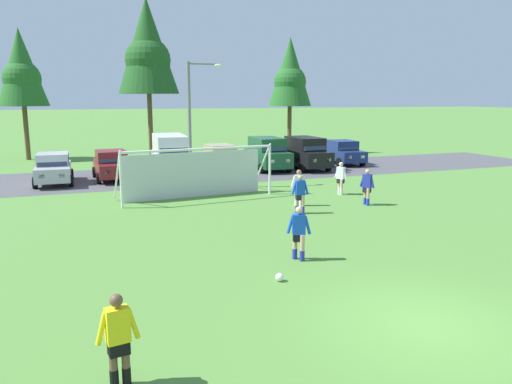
% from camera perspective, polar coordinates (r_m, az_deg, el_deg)
% --- Properties ---
extents(ground_plane, '(400.00, 400.00, 0.00)m').
position_cam_1_polar(ground_plane, '(24.43, -3.71, -0.52)').
color(ground_plane, '#518438').
extents(parking_lot_strip, '(52.00, 8.40, 0.01)m').
position_cam_1_polar(parking_lot_strip, '(31.70, -7.68, 2.03)').
color(parking_lot_strip, '#4C4C51').
rests_on(parking_lot_strip, ground).
extents(soccer_ball, '(0.22, 0.22, 0.22)m').
position_cam_1_polar(soccer_ball, '(13.30, 2.72, -9.78)').
color(soccer_ball, white).
rests_on(soccer_ball, ground).
extents(soccer_goal, '(7.57, 2.66, 2.57)m').
position_cam_1_polar(soccer_goal, '(24.04, -7.04, 2.37)').
color(soccer_goal, white).
rests_on(soccer_goal, ground).
extents(referee, '(0.75, 0.30, 1.64)m').
position_cam_1_polar(referee, '(8.87, -15.55, -16.14)').
color(referee, brown).
rests_on(referee, ground).
extents(player_striker_near, '(0.69, 0.40, 1.64)m').
position_cam_1_polar(player_striker_near, '(14.80, 4.94, -4.76)').
color(player_striker_near, tan).
rests_on(player_striker_near, ground).
extents(player_midfield_center, '(0.72, 0.38, 1.64)m').
position_cam_1_polar(player_midfield_center, '(20.74, 5.09, -0.25)').
color(player_midfield_center, tan).
rests_on(player_midfield_center, ground).
extents(player_defender_far, '(0.44, 0.69, 1.64)m').
position_cam_1_polar(player_defender_far, '(22.86, 12.65, 0.56)').
color(player_defender_far, tan).
rests_on(player_defender_far, ground).
extents(player_winger_left, '(0.41, 0.70, 1.64)m').
position_cam_1_polar(player_winger_left, '(25.11, 9.72, 1.57)').
color(player_winger_left, beige).
rests_on(player_winger_left, ground).
extents(player_winger_right, '(0.68, 0.43, 1.64)m').
position_cam_1_polar(player_winger_right, '(22.22, 4.94, 0.49)').
color(player_winger_right, '#936B4C').
rests_on(player_winger_right, ground).
extents(parked_car_slot_far_left, '(2.09, 4.23, 1.72)m').
position_cam_1_polar(parked_car_slot_far_left, '(30.12, -22.28, 2.53)').
color(parked_car_slot_far_left, '#B2B2BC').
rests_on(parked_car_slot_far_left, ground).
extents(parked_car_slot_left, '(2.16, 4.27, 1.72)m').
position_cam_1_polar(parked_car_slot_left, '(30.55, -16.25, 3.02)').
color(parked_car_slot_left, maroon).
rests_on(parked_car_slot_left, ground).
extents(parked_car_slot_center_left, '(2.44, 4.92, 2.52)m').
position_cam_1_polar(parked_car_slot_center_left, '(31.24, -9.81, 4.31)').
color(parked_car_slot_center_left, silver).
rests_on(parked_car_slot_center_left, ground).
extents(parked_car_slot_center, '(2.18, 4.27, 1.72)m').
position_cam_1_polar(parked_car_slot_center, '(33.11, -4.08, 3.99)').
color(parked_car_slot_center, tan).
rests_on(parked_car_slot_center, ground).
extents(parked_car_slot_center_right, '(2.26, 4.67, 2.16)m').
position_cam_1_polar(parked_car_slot_center_right, '(33.36, 1.34, 4.48)').
color(parked_car_slot_center_right, '#194C2D').
rests_on(parked_car_slot_center_right, ground).
extents(parked_car_slot_right, '(2.15, 4.60, 2.16)m').
position_cam_1_polar(parked_car_slot_right, '(33.90, 5.72, 4.53)').
color(parked_car_slot_right, black).
rests_on(parked_car_slot_right, ground).
extents(parked_car_slot_far_right, '(2.28, 4.32, 1.72)m').
position_cam_1_polar(parked_car_slot_far_right, '(36.84, 9.97, 4.55)').
color(parked_car_slot_far_right, navy).
rests_on(parked_car_slot_far_right, ground).
extents(tree_left_edge, '(3.74, 3.74, 9.98)m').
position_cam_1_polar(tree_left_edge, '(42.59, -25.41, 12.57)').
color(tree_left_edge, brown).
rests_on(tree_left_edge, ground).
extents(tree_mid_left, '(4.58, 4.58, 12.22)m').
position_cam_1_polar(tree_mid_left, '(39.81, -12.38, 15.78)').
color(tree_mid_left, brown).
rests_on(tree_mid_left, ground).
extents(tree_center_back, '(3.68, 3.68, 9.82)m').
position_cam_1_polar(tree_center_back, '(43.47, 3.94, 13.36)').
color(tree_center_back, brown).
rests_on(tree_center_back, ground).
extents(street_lamp, '(2.00, 0.32, 6.63)m').
position_cam_1_polar(street_lamp, '(26.69, -7.25, 7.84)').
color(street_lamp, slate).
rests_on(street_lamp, ground).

